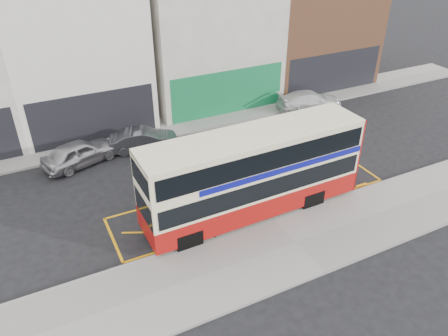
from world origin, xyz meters
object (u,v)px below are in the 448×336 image
bus_stop_post (215,203)px  street_tree_right (270,51)px  car_white (310,101)px  car_grey (144,140)px  double_decker_bus (254,172)px  car_silver (80,153)px

bus_stop_post → street_tree_right: street_tree_right is taller
car_white → street_tree_right: (-1.56, 3.06, 2.96)m
bus_stop_post → car_grey: 9.32m
car_grey → double_decker_bus: bearing=-147.7°
car_white → car_silver: bearing=104.3°
car_grey → car_white: car_white is taller
double_decker_bus → bus_stop_post: double_decker_bus is taller
street_tree_right → car_grey: bearing=-162.0°
bus_stop_post → car_grey: size_ratio=0.75×
street_tree_right → bus_stop_post: bearing=-129.4°
double_decker_bus → car_white: size_ratio=2.28×
bus_stop_post → car_grey: bus_stop_post is taller
bus_stop_post → car_grey: (-0.31, 9.22, -1.29)m
bus_stop_post → car_white: size_ratio=0.65×
car_silver → car_grey: 3.70m
car_silver → car_grey: bearing=-107.8°
car_silver → double_decker_bus: bearing=-159.9°
bus_stop_post → car_silver: size_ratio=0.71×
car_grey → street_tree_right: street_tree_right is taller
bus_stop_post → car_white: bus_stop_post is taller
bus_stop_post → car_silver: 10.11m
double_decker_bus → street_tree_right: (7.99, 11.69, 1.43)m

